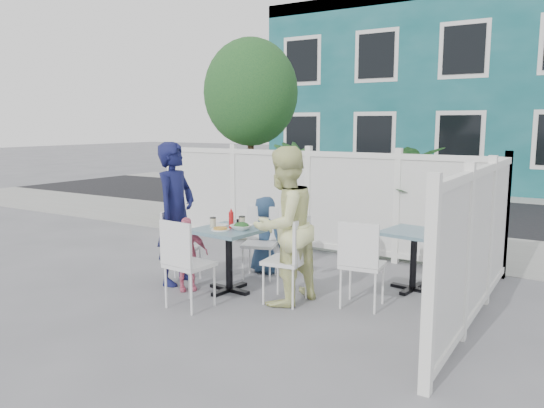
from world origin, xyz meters
The scene contains 30 objects.
ground centered at (0.00, 0.00, 0.00)m, with size 80.00×80.00×0.00m, color slate.
near_sidewalk centered at (0.00, 3.80, 0.01)m, with size 24.00×2.60×0.01m, color gray.
street centered at (0.00, 7.50, 0.00)m, with size 24.00×5.00×0.01m, color black.
far_sidewalk centered at (0.00, 10.60, 0.01)m, with size 24.00×1.60×0.01m, color gray.
building centered at (-0.50, 14.00, 3.00)m, with size 11.00×6.00×6.00m.
fence_back centered at (0.10, 2.40, 0.78)m, with size 5.86×0.08×1.60m.
fence_right centered at (3.00, 0.60, 0.78)m, with size 0.08×3.66×1.60m.
tree centered at (-1.60, 3.30, 2.59)m, with size 1.80×1.62×3.59m.
utility_cabinet centered at (-2.89, 4.00, 0.60)m, with size 0.64×0.46×1.19m, color gold.
potted_shrub_a centered at (-0.52, 3.10, 0.85)m, with size 0.95×0.95×1.70m, color #15401F.
potted_shrub_b centered at (1.55, 3.00, 0.83)m, with size 1.49×1.29×1.65m, color #15401F.
main_table centered at (0.26, 0.05, 0.60)m, with size 0.80×0.80×0.78m.
spare_table centered at (2.16, 1.25, 0.57)m, with size 0.79×0.79×0.74m.
chair_left centered at (-0.52, -0.01, 0.55)m, with size 0.54×0.55×0.94m.
chair_right centered at (1.12, 0.07, 0.57)m, with size 0.47×0.49×0.99m.
chair_back centered at (0.24, 0.79, 0.54)m, with size 0.53×0.52×0.93m.
chair_near centered at (0.22, -0.73, 0.58)m, with size 0.48×0.47×0.99m.
chair_spare centered at (1.86, 0.29, 0.57)m, with size 0.49×0.48×0.98m.
man centered at (-0.52, -0.01, 0.90)m, with size 0.66×0.43×1.80m, color #121543.
woman centered at (1.04, 0.04, 0.89)m, with size 0.86×0.67×1.78m, color #DCE655.
boy centered at (0.20, 0.96, 0.53)m, with size 0.51×0.33×1.05m, color navy.
toddler centered at (-0.21, -0.19, 0.45)m, with size 0.53×0.22×0.91m, color pink.
plate_main centered at (0.24, -0.08, 0.78)m, with size 0.22×0.22×0.01m, color white.
plate_side centered at (0.06, 0.13, 0.78)m, with size 0.22×0.22×0.01m, color white.
salad_bowl centered at (0.44, 0.07, 0.81)m, with size 0.25×0.25×0.06m, color white.
coffee_cup_a centered at (0.05, 0.01, 0.83)m, with size 0.07×0.07×0.11m, color beige.
coffee_cup_b centered at (0.31, 0.25, 0.83)m, with size 0.08×0.08×0.11m, color beige.
ketchup_bottle centered at (0.27, 0.09, 0.87)m, with size 0.06×0.06×0.19m, color #AF1216.
salt_shaker centered at (0.18, 0.27, 0.81)m, with size 0.03×0.03×0.07m, color white.
pepper_shaker centered at (0.21, 0.30, 0.81)m, with size 0.03×0.03×0.07m, color black.
Camera 1 is at (3.98, -4.99, 2.02)m, focal length 35.00 mm.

